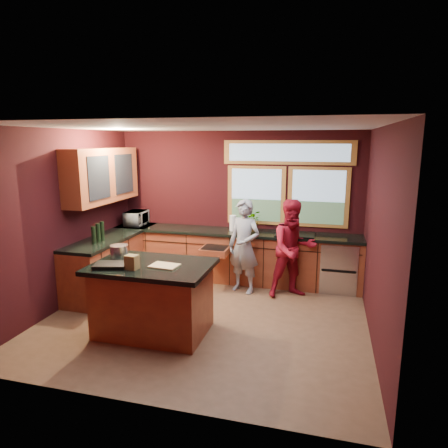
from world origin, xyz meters
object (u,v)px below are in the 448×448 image
at_px(island, 153,298).
at_px(person_grey, 244,246).
at_px(person_red, 293,249).
at_px(cutting_board, 164,266).
at_px(stock_pot, 119,252).

distance_m(island, person_grey, 1.98).
distance_m(island, person_red, 2.44).
relative_size(person_grey, cutting_board, 4.52).
height_order(person_grey, cutting_board, person_grey).
xyz_separation_m(person_grey, stock_pot, (-1.41, -1.60, 0.24)).
relative_size(person_grey, person_red, 0.98).
bearing_deg(island, person_red, 46.42).
bearing_deg(person_grey, stock_pot, -111.40).
bearing_deg(island, stock_pot, 164.74).
bearing_deg(person_grey, person_red, 19.86).
relative_size(island, person_red, 0.96).
xyz_separation_m(person_red, cutting_board, (-1.47, -1.80, 0.15)).
bearing_deg(person_red, island, -160.74).
bearing_deg(stock_pot, cutting_board, -14.93).
bearing_deg(person_red, cutting_board, -156.31).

